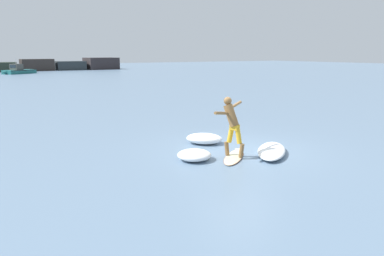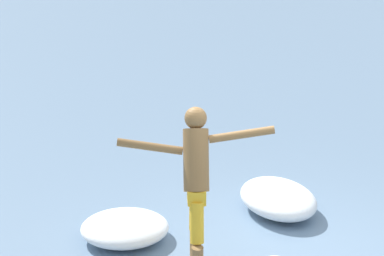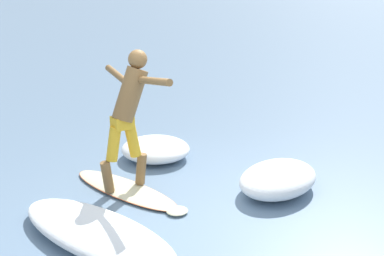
{
  "view_description": "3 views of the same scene",
  "coord_description": "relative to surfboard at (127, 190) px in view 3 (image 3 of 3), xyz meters",
  "views": [
    {
      "loc": [
        -7.87,
        -9.43,
        3.22
      ],
      "look_at": [
        -1.37,
        0.85,
        0.76
      ],
      "focal_mm": 35.0,
      "sensor_mm": 36.0,
      "label": 1
    },
    {
      "loc": [
        2.92,
        -8.96,
        4.81
      ],
      "look_at": [
        -1.36,
        0.52,
        1.3
      ],
      "focal_mm": 85.0,
      "sensor_mm": 36.0,
      "label": 2
    },
    {
      "loc": [
        5.84,
        -0.55,
        3.06
      ],
      "look_at": [
        -0.42,
        0.21,
        0.98
      ],
      "focal_mm": 50.0,
      "sensor_mm": 36.0,
      "label": 3
    }
  ],
  "objects": [
    {
      "name": "wave_foam_at_nose",
      "position": [
        -1.18,
        0.45,
        0.13
      ],
      "size": [
        1.49,
        1.49,
        0.31
      ],
      "color": "white",
      "rests_on": "ground"
    },
    {
      "name": "ground_plane",
      "position": [
        0.75,
        0.63,
        -0.03
      ],
      "size": [
        200.0,
        200.0,
        0.0
      ],
      "primitive_type": "plane",
      "color": "slate"
    },
    {
      "name": "wave_foam_at_tail",
      "position": [
        1.27,
        -0.34,
        0.09
      ],
      "size": [
        2.29,
        2.2,
        0.23
      ],
      "color": "white",
      "rests_on": "ground"
    },
    {
      "name": "surfer",
      "position": [
        -0.07,
        0.07,
        1.12
      ],
      "size": [
        1.59,
        0.95,
        1.84
      ],
      "color": "brown",
      "rests_on": "surfboard"
    },
    {
      "name": "surfboard",
      "position": [
        0.0,
        0.0,
        0.0
      ],
      "size": [
        1.78,
        1.64,
        0.19
      ],
      "color": "beige",
      "rests_on": "ground"
    },
    {
      "name": "wave_foam_beside",
      "position": [
        0.23,
        2.01,
        0.16
      ],
      "size": [
        1.56,
        1.56,
        0.37
      ],
      "color": "white",
      "rests_on": "ground"
    }
  ]
}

